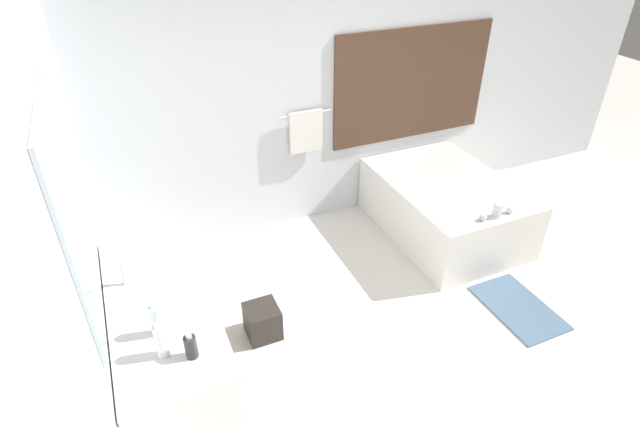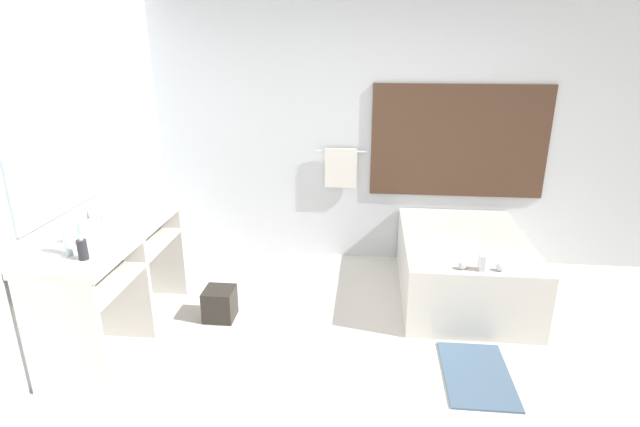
{
  "view_description": "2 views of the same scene",
  "coord_description": "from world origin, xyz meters",
  "px_view_note": "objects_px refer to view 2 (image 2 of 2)",
  "views": [
    {
      "loc": [
        -1.91,
        -1.85,
        2.86
      ],
      "look_at": [
        -0.65,
        1.02,
        0.83
      ],
      "focal_mm": 28.0,
      "sensor_mm": 36.0,
      "label": 1
    },
    {
      "loc": [
        -0.02,
        -2.75,
        2.21
      ],
      "look_at": [
        -0.41,
        1.09,
        0.86
      ],
      "focal_mm": 28.0,
      "sensor_mm": 36.0,
      "label": 2
    }
  ],
  "objects_px": {
    "soap_dispenser": "(82,249)",
    "waste_bin": "(220,304)",
    "water_bottle_2": "(68,240)",
    "bathtub": "(463,263)",
    "water_bottle_1": "(82,231)"
  },
  "relations": [
    {
      "from": "water_bottle_1",
      "to": "water_bottle_2",
      "type": "bearing_deg",
      "value": -90.73
    },
    {
      "from": "bathtub",
      "to": "water_bottle_2",
      "type": "xyz_separation_m",
      "value": [
        -2.78,
        -1.37,
        0.68
      ]
    },
    {
      "from": "soap_dispenser",
      "to": "waste_bin",
      "type": "xyz_separation_m",
      "value": [
        0.59,
        0.83,
        -0.83
      ]
    },
    {
      "from": "water_bottle_2",
      "to": "soap_dispenser",
      "type": "height_order",
      "value": "water_bottle_2"
    },
    {
      "from": "bathtub",
      "to": "water_bottle_2",
      "type": "bearing_deg",
      "value": -153.8
    },
    {
      "from": "bathtub",
      "to": "waste_bin",
      "type": "distance_m",
      "value": 2.16
    },
    {
      "from": "waste_bin",
      "to": "water_bottle_1",
      "type": "bearing_deg",
      "value": -140.04
    },
    {
      "from": "water_bottle_2",
      "to": "soap_dispenser",
      "type": "distance_m",
      "value": 0.15
    },
    {
      "from": "bathtub",
      "to": "waste_bin",
      "type": "relative_size",
      "value": 5.76
    },
    {
      "from": "soap_dispenser",
      "to": "bathtub",
      "type": "bearing_deg",
      "value": 28.42
    },
    {
      "from": "water_bottle_1",
      "to": "soap_dispenser",
      "type": "xyz_separation_m",
      "value": [
        0.13,
        -0.23,
        -0.03
      ]
    },
    {
      "from": "soap_dispenser",
      "to": "waste_bin",
      "type": "relative_size",
      "value": 0.61
    },
    {
      "from": "water_bottle_1",
      "to": "soap_dispenser",
      "type": "bearing_deg",
      "value": -60.82
    },
    {
      "from": "bathtub",
      "to": "water_bottle_1",
      "type": "xyz_separation_m",
      "value": [
        -2.78,
        -1.21,
        0.67
      ]
    },
    {
      "from": "soap_dispenser",
      "to": "waste_bin",
      "type": "height_order",
      "value": "soap_dispenser"
    }
  ]
}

